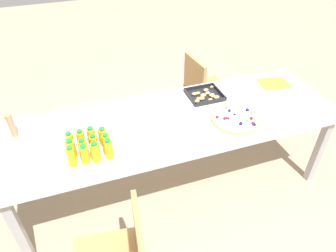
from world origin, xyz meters
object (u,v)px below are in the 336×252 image
Objects in this scene: juice_bottle_9 at (81,140)px; juice_bottle_5 at (83,148)px; plate_stack at (166,118)px; juice_bottle_10 at (92,137)px; juice_bottle_7 at (107,142)px; cardboard_tube at (12,126)px; juice_bottle_0 at (72,156)px; paper_folder at (274,83)px; fruit_pizza at (236,119)px; chair_far_right at (204,87)px; juice_bottle_8 at (70,142)px; juice_bottle_11 at (103,136)px; juice_bottle_3 at (109,149)px; snack_tray at (205,95)px; juice_bottle_4 at (71,149)px; party_table at (174,125)px; juice_bottle_1 at (85,154)px; juice_bottle_6 at (94,144)px; juice_bottle_2 at (95,152)px; napkin_stack at (160,104)px.

juice_bottle_5 is at bearing -88.61° from juice_bottle_9.
plate_stack is (0.63, 0.18, -0.04)m from juice_bottle_5.
juice_bottle_7 is at bearing -42.79° from juice_bottle_10.
juice_bottle_5 is 0.73× the size of cardboard_tube.
juice_bottle_0 is 1.86m from paper_folder.
juice_bottle_9 reaches higher than fruit_pizza.
juice_bottle_8 is at bearing -65.26° from chair_far_right.
juice_bottle_11 is (0.14, -0.00, -0.01)m from juice_bottle_9.
juice_bottle_3 is 1.01m from snack_tray.
juice_bottle_10 is at bearing 175.54° from juice_bottle_11.
juice_bottle_4 is at bearing 173.84° from juice_bottle_5.
paper_folder is (2.17, 0.01, -0.09)m from cardboard_tube.
juice_bottle_11 reaches higher than party_table.
juice_bottle_7 is (0.15, 0.07, -0.01)m from juice_bottle_1.
paper_folder is (1.65, 0.37, -0.06)m from juice_bottle_6.
juice_bottle_2 is (-0.63, -0.25, 0.13)m from party_table.
fruit_pizza reaches higher than snack_tray.
snack_tray is (0.98, 0.46, -0.06)m from juice_bottle_2.
juice_bottle_7 reaches higher than plate_stack.
juice_bottle_5 is (0.08, 0.07, -0.01)m from juice_bottle_0.
juice_bottle_9 reaches higher than plate_stack.
plate_stack is (0.48, 0.25, -0.05)m from juice_bottle_3.
snack_tray is at bearing 27.26° from juice_bottle_3.
chair_far_right is 2.95× the size of snack_tray.
chair_far_right is at bearing 33.15° from juice_bottle_4.
juice_bottle_9 is 0.57× the size of paper_folder.
fruit_pizza is (0.99, -0.07, -0.05)m from juice_bottle_11.
fruit_pizza is (1.06, 0.08, -0.06)m from juice_bottle_2.
snack_tray is at bearing 21.89° from juice_bottle_0.
snack_tray is at bearing 0.83° from cardboard_tube.
juice_bottle_11 is 0.51× the size of paper_folder.
chair_far_right is at bearing 36.96° from juice_bottle_1.
juice_bottle_10 is at bearing -152.15° from napkin_stack.
juice_bottle_3 is at bearing -44.45° from juice_bottle_9.
snack_tray is (1.05, 0.38, -0.05)m from juice_bottle_5.
juice_bottle_6 is 0.97× the size of juice_bottle_9.
party_table is 0.57m from juice_bottle_11.
cardboard_tube is at bearing 140.48° from juice_bottle_5.
juice_bottle_0 is at bearing -60.96° from chair_far_right.
cardboard_tube reaches higher than napkin_stack.
juice_bottle_6 is at bearing 26.20° from juice_bottle_0.
juice_bottle_4 is at bearing 179.97° from fruit_pizza.
napkin_stack is at bearing 43.03° from juice_bottle_3.
plate_stack is at bearing 27.62° from juice_bottle_3.
juice_bottle_11 is 0.50m from plate_stack.
juice_bottle_5 is at bearing -174.55° from juice_bottle_6.
juice_bottle_8 is (-0.15, 0.08, 0.00)m from juice_bottle_6.
napkin_stack is (0.51, 0.32, -0.06)m from juice_bottle_11.
juice_bottle_3 is 1.00× the size of juice_bottle_10.
juice_bottle_5 is 0.08m from juice_bottle_9.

